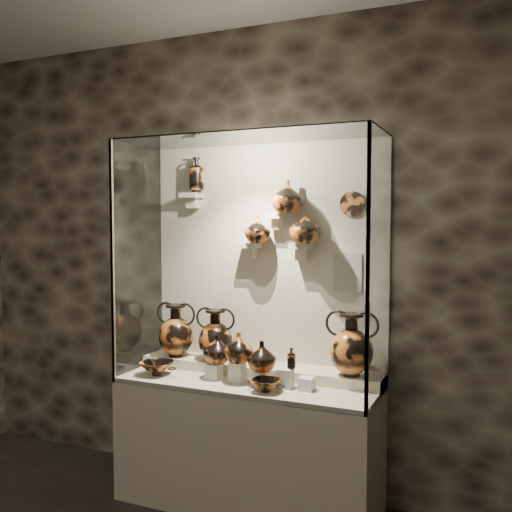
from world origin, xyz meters
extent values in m
cube|color=black|center=(0.00, 2.50, 1.60)|extent=(5.00, 0.02, 3.20)
cube|color=beige|center=(0.00, 2.18, 0.40)|extent=(1.70, 0.60, 0.80)
cube|color=beige|center=(0.00, 2.18, 0.82)|extent=(1.68, 0.58, 0.03)
cube|color=beige|center=(0.00, 2.35, 0.85)|extent=(1.70, 0.25, 0.10)
cube|color=beige|center=(0.00, 2.50, 1.60)|extent=(1.70, 0.03, 1.60)
cube|color=white|center=(0.00, 1.88, 1.60)|extent=(1.70, 0.01, 1.60)
cube|color=white|center=(-0.85, 2.18, 1.60)|extent=(0.01, 0.60, 1.60)
cube|color=white|center=(0.85, 2.18, 1.60)|extent=(0.01, 0.60, 1.60)
cube|color=white|center=(0.00, 2.18, 2.40)|extent=(1.70, 0.60, 0.01)
cube|color=gray|center=(-0.84, 1.89, 1.60)|extent=(0.02, 0.02, 1.60)
cube|color=gray|center=(0.84, 1.89, 1.60)|extent=(0.02, 0.02, 1.60)
cube|color=silver|center=(-0.22, 2.13, 0.88)|extent=(0.09, 0.09, 0.10)
cube|color=silver|center=(-0.05, 2.13, 0.90)|extent=(0.09, 0.09, 0.13)
cube|color=silver|center=(0.12, 2.13, 0.88)|extent=(0.09, 0.09, 0.09)
cube|color=silver|center=(0.28, 2.13, 0.89)|extent=(0.09, 0.09, 0.12)
cube|color=silver|center=(0.42, 2.13, 0.87)|extent=(0.09, 0.09, 0.08)
cube|color=beige|center=(-0.55, 2.42, 2.05)|extent=(0.14, 0.12, 0.04)
cube|color=beige|center=(-0.10, 2.42, 1.70)|extent=(0.14, 0.12, 0.04)
cube|color=beige|center=(0.10, 2.42, 1.90)|extent=(0.10, 0.12, 0.04)
cube|color=beige|center=(0.28, 2.42, 1.70)|extent=(0.14, 0.12, 0.04)
imported|color=#B05A21|center=(-0.20, 2.15, 1.02)|extent=(0.23, 0.23, 0.19)
imported|color=#B65820|center=(-0.03, 2.11, 1.06)|extent=(0.19, 0.19, 0.19)
imported|color=#B05A21|center=(0.13, 2.11, 1.02)|extent=(0.21, 0.21, 0.19)
imported|color=#B65820|center=(-0.02, 2.38, 1.81)|extent=(0.19, 0.19, 0.18)
imported|color=#B65820|center=(0.20, 2.37, 2.03)|extent=(0.24, 0.24, 0.22)
imported|color=#B65820|center=(0.32, 2.37, 1.82)|extent=(0.25, 0.25, 0.21)
cylinder|color=#C05825|center=(0.61, 2.47, 1.98)|extent=(0.16, 0.02, 0.16)
cube|color=beige|center=(0.58, 2.47, 1.53)|extent=(0.19, 0.01, 0.25)
camera|label=1|loc=(1.50, -1.15, 1.87)|focal=40.00mm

